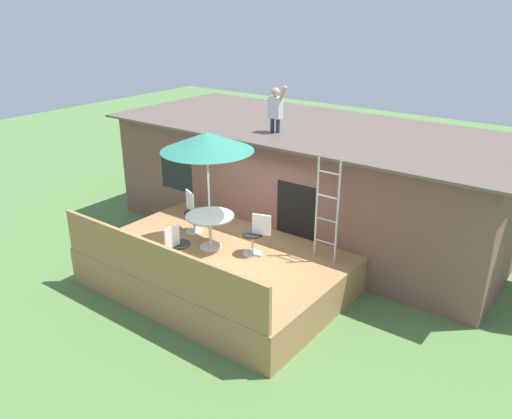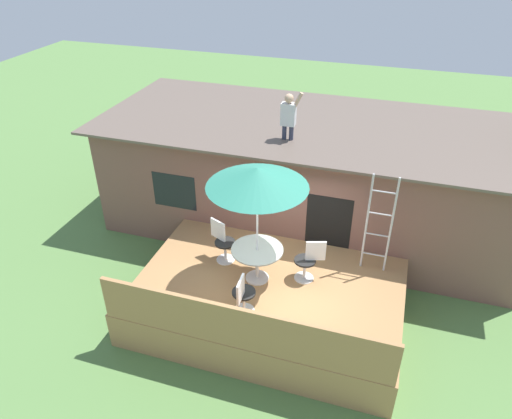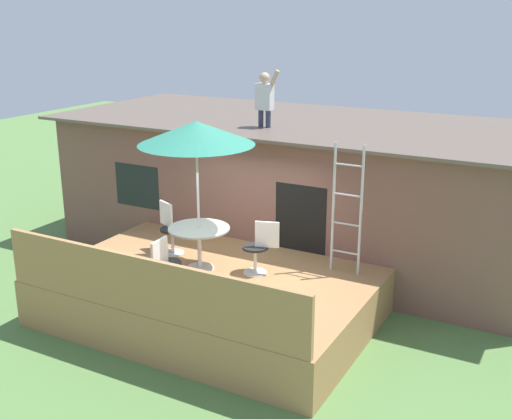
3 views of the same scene
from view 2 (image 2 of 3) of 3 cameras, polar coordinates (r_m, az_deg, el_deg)
ground_plane at (r=10.43m, az=1.60°, el=-11.86°), size 40.00×40.00×0.00m
house at (r=12.46m, az=6.35°, el=4.07°), size 10.50×4.50×2.85m
deck at (r=10.15m, az=1.64°, el=-10.23°), size 5.32×3.76×0.80m
deck_railing at (r=8.31m, az=-1.90°, el=-13.95°), size 5.22×0.08×0.90m
patio_table at (r=9.59m, az=0.14°, el=-5.50°), size 1.04×1.04×0.74m
patio_umbrella at (r=8.63m, az=0.16°, el=3.83°), size 1.90×1.90×2.54m
step_ladder at (r=9.88m, az=14.39°, el=-1.74°), size 0.52×0.04×2.20m
person_figure at (r=10.71m, az=3.94°, el=11.31°), size 0.47×0.20×1.11m
patio_chair_left at (r=10.22m, az=-3.99°, el=-3.80°), size 0.59×0.44×0.92m
patio_chair_right at (r=9.73m, az=6.27°, el=-6.06°), size 0.61×0.44×0.92m
patio_chair_near at (r=8.89m, az=-1.59°, el=-10.14°), size 0.44×0.62×0.92m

